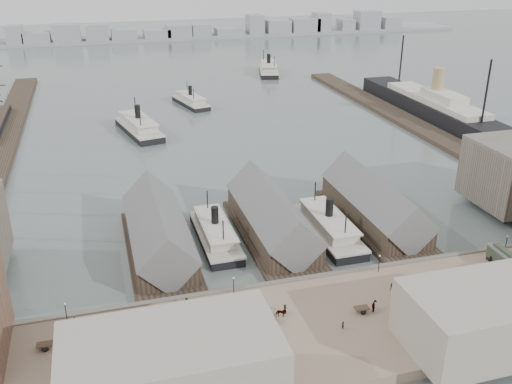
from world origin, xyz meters
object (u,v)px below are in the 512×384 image
object	(u,v)px
tram	(506,262)
horse_cart_left	(56,344)
ocean_steamer	(435,107)
horse_cart_center	(277,315)
ferry_docked_west	(215,233)
horse_cart_right	(372,307)

from	to	relation	value
tram	horse_cart_left	bearing A→B (deg)	-177.67
ocean_steamer	horse_cart_left	xyz separation A→B (m)	(-138.65, -108.91, -1.46)
horse_cart_center	horse_cart_left	bearing A→B (deg)	106.16
ferry_docked_west	horse_cart_left	distance (m)	46.49
ferry_docked_west	tram	bearing A→B (deg)	-30.70
tram	horse_cart_center	size ratio (longest dim) A/B	2.03
horse_cart_left	horse_cart_center	world-z (taller)	horse_cart_center
ferry_docked_west	horse_cart_right	xyz separation A→B (m)	(20.62, -37.11, 0.68)
ferry_docked_west	ocean_steamer	bearing A→B (deg)	36.19
horse_cart_left	ferry_docked_west	bearing A→B (deg)	-44.46
horse_cart_center	horse_cart_right	distance (m)	17.20
ocean_steamer	tram	size ratio (longest dim) A/B	9.76
horse_cart_center	horse_cart_right	bearing A→B (deg)	-78.45
horse_cart_left	horse_cart_right	size ratio (longest dim) A/B	0.99
horse_cart_left	horse_cart_right	bearing A→B (deg)	-93.38
ferry_docked_west	tram	world-z (taller)	ferry_docked_west
ocean_steamer	horse_cart_right	distance (m)	141.79
ferry_docked_west	horse_cart_left	bearing A→B (deg)	-136.37
horse_cart_center	horse_cart_right	xyz separation A→B (m)	(17.01, -2.53, 0.04)
ferry_docked_west	ocean_steamer	xyz separation A→B (m)	(105.00, 76.83, 2.06)
ferry_docked_west	horse_cart_center	size ratio (longest dim) A/B	5.23
tram	horse_cart_left	xyz separation A→B (m)	(-86.76, -0.54, -1.06)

